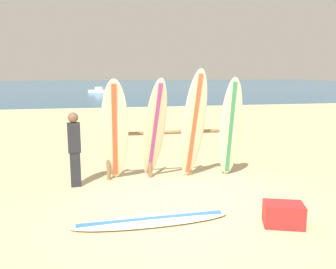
{
  "coord_description": "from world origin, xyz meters",
  "views": [
    {
      "loc": [
        -1.43,
        -5.72,
        2.36
      ],
      "look_at": [
        0.14,
        2.13,
        0.92
      ],
      "focal_mm": 37.2,
      "sensor_mm": 36.0,
      "label": 1
    }
  ],
  "objects_px": {
    "surfboard_leaning_left": "(154,131)",
    "small_boat_offshore": "(100,91)",
    "surfboard_leaning_far_left": "(115,132)",
    "cooler_box": "(283,214)",
    "surfboard_leaning_center_left": "(193,125)",
    "beachgoer_standing": "(74,146)",
    "surfboard_rack": "(171,145)",
    "surfboard_lying_on_sand": "(152,220)",
    "surfboard_leaning_center": "(231,128)"
  },
  "relations": [
    {
      "from": "surfboard_leaning_left",
      "to": "surfboard_leaning_center_left",
      "type": "xyz_separation_m",
      "value": [
        0.87,
        0.01,
        0.09
      ]
    },
    {
      "from": "surfboard_leaning_left",
      "to": "beachgoer_standing",
      "type": "relative_size",
      "value": 1.45
    },
    {
      "from": "surfboard_leaning_left",
      "to": "surfboard_leaning_center",
      "type": "relative_size",
      "value": 1.0
    },
    {
      "from": "surfboard_lying_on_sand",
      "to": "surfboard_leaning_center_left",
      "type": "bearing_deg",
      "value": 58.86
    },
    {
      "from": "surfboard_rack",
      "to": "small_boat_offshore",
      "type": "distance_m",
      "value": 32.96
    },
    {
      "from": "surfboard_leaning_center",
      "to": "surfboard_lying_on_sand",
      "type": "relative_size",
      "value": 0.89
    },
    {
      "from": "surfboard_leaning_left",
      "to": "surfboard_leaning_far_left",
      "type": "bearing_deg",
      "value": 176.28
    },
    {
      "from": "surfboard_leaning_far_left",
      "to": "beachgoer_standing",
      "type": "relative_size",
      "value": 1.44
    },
    {
      "from": "surfboard_rack",
      "to": "surfboard_leaning_left",
      "type": "height_order",
      "value": "surfboard_leaning_left"
    },
    {
      "from": "surfboard_rack",
      "to": "surfboard_leaning_far_left",
      "type": "xyz_separation_m",
      "value": [
        -1.26,
        -0.29,
        0.4
      ]
    },
    {
      "from": "surfboard_rack",
      "to": "surfboard_lying_on_sand",
      "type": "height_order",
      "value": "surfboard_rack"
    },
    {
      "from": "surfboard_leaning_center",
      "to": "beachgoer_standing",
      "type": "distance_m",
      "value": 3.38
    },
    {
      "from": "surfboard_rack",
      "to": "surfboard_lying_on_sand",
      "type": "bearing_deg",
      "value": -108.58
    },
    {
      "from": "surfboard_leaning_center_left",
      "to": "surfboard_leaning_center",
      "type": "height_order",
      "value": "surfboard_leaning_center_left"
    },
    {
      "from": "surfboard_leaning_center_left",
      "to": "small_boat_offshore",
      "type": "bearing_deg",
      "value": 93.22
    },
    {
      "from": "surfboard_lying_on_sand",
      "to": "cooler_box",
      "type": "relative_size",
      "value": 4.28
    },
    {
      "from": "beachgoer_standing",
      "to": "cooler_box",
      "type": "bearing_deg",
      "value": -38.16
    },
    {
      "from": "beachgoer_standing",
      "to": "surfboard_leaning_center",
      "type": "bearing_deg",
      "value": -0.67
    },
    {
      "from": "small_boat_offshore",
      "to": "surfboard_rack",
      "type": "bearing_deg",
      "value": -87.51
    },
    {
      "from": "surfboard_leaning_left",
      "to": "small_boat_offshore",
      "type": "relative_size",
      "value": 0.88
    },
    {
      "from": "surfboard_leaning_far_left",
      "to": "cooler_box",
      "type": "distance_m",
      "value": 3.7
    },
    {
      "from": "surfboard_leaning_far_left",
      "to": "surfboard_leaning_left",
      "type": "xyz_separation_m",
      "value": [
        0.83,
        -0.05,
        0.01
      ]
    },
    {
      "from": "surfboard_lying_on_sand",
      "to": "cooler_box",
      "type": "bearing_deg",
      "value": -14.34
    },
    {
      "from": "surfboard_leaning_center_left",
      "to": "cooler_box",
      "type": "bearing_deg",
      "value": -73.62
    },
    {
      "from": "surfboard_leaning_center",
      "to": "small_boat_offshore",
      "type": "bearing_deg",
      "value": 94.67
    },
    {
      "from": "surfboard_rack",
      "to": "surfboard_leaning_center",
      "type": "distance_m",
      "value": 1.39
    },
    {
      "from": "small_boat_offshore",
      "to": "surfboard_leaning_center",
      "type": "bearing_deg",
      "value": -85.33
    },
    {
      "from": "surfboard_leaning_left",
      "to": "small_boat_offshore",
      "type": "height_order",
      "value": "surfboard_leaning_left"
    },
    {
      "from": "cooler_box",
      "to": "surfboard_lying_on_sand",
      "type": "bearing_deg",
      "value": -175.25
    },
    {
      "from": "surfboard_leaning_left",
      "to": "surfboard_rack",
      "type": "bearing_deg",
      "value": 38.84
    },
    {
      "from": "surfboard_leaning_center",
      "to": "beachgoer_standing",
      "type": "bearing_deg",
      "value": 179.33
    },
    {
      "from": "surfboard_leaning_left",
      "to": "cooler_box",
      "type": "relative_size",
      "value": 3.78
    },
    {
      "from": "surfboard_rack",
      "to": "surfboard_leaning_center",
      "type": "relative_size",
      "value": 1.28
    },
    {
      "from": "surfboard_leaning_far_left",
      "to": "small_boat_offshore",
      "type": "xyz_separation_m",
      "value": [
        -0.18,
        33.22,
        -0.87
      ]
    },
    {
      "from": "surfboard_leaning_far_left",
      "to": "surfboard_leaning_center_left",
      "type": "distance_m",
      "value": 1.7
    },
    {
      "from": "surfboard_lying_on_sand",
      "to": "small_boat_offshore",
      "type": "height_order",
      "value": "small_boat_offshore"
    },
    {
      "from": "surfboard_leaning_left",
      "to": "beachgoer_standing",
      "type": "height_order",
      "value": "surfboard_leaning_left"
    },
    {
      "from": "surfboard_leaning_far_left",
      "to": "surfboard_leaning_center",
      "type": "bearing_deg",
      "value": -1.6
    },
    {
      "from": "surfboard_lying_on_sand",
      "to": "beachgoer_standing",
      "type": "distance_m",
      "value": 2.57
    },
    {
      "from": "surfboard_leaning_far_left",
      "to": "surfboard_leaning_center_left",
      "type": "height_order",
      "value": "surfboard_leaning_center_left"
    },
    {
      "from": "surfboard_leaning_far_left",
      "to": "surfboard_lying_on_sand",
      "type": "bearing_deg",
      "value": -77.81
    },
    {
      "from": "surfboard_leaning_left",
      "to": "surfboard_leaning_center_left",
      "type": "distance_m",
      "value": 0.87
    },
    {
      "from": "cooler_box",
      "to": "surfboard_leaning_far_left",
      "type": "bearing_deg",
      "value": 152.29
    },
    {
      "from": "surfboard_leaning_far_left",
      "to": "surfboard_leaning_center_left",
      "type": "xyz_separation_m",
      "value": [
        1.7,
        -0.04,
        0.1
      ]
    },
    {
      "from": "surfboard_leaning_far_left",
      "to": "surfboard_lying_on_sand",
      "type": "height_order",
      "value": "surfboard_leaning_far_left"
    },
    {
      "from": "surfboard_leaning_left",
      "to": "surfboard_lying_on_sand",
      "type": "relative_size",
      "value": 0.88
    },
    {
      "from": "surfboard_leaning_center_left",
      "to": "beachgoer_standing",
      "type": "distance_m",
      "value": 2.55
    },
    {
      "from": "surfboard_lying_on_sand",
      "to": "small_boat_offshore",
      "type": "relative_size",
      "value": 0.99
    },
    {
      "from": "beachgoer_standing",
      "to": "cooler_box",
      "type": "relative_size",
      "value": 2.6
    },
    {
      "from": "surfboard_leaning_left",
      "to": "cooler_box",
      "type": "distance_m",
      "value": 3.17
    }
  ]
}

